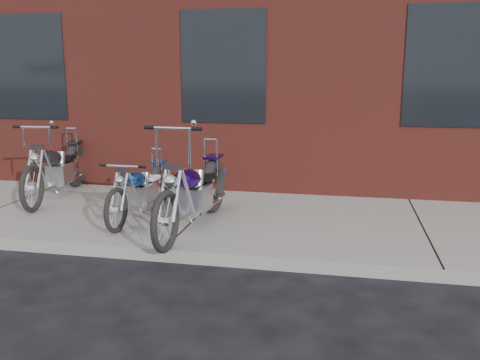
# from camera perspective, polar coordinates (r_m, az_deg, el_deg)

# --- Properties ---
(ground) EXTENTS (120.00, 120.00, 0.00)m
(ground) POSITION_cam_1_polar(r_m,az_deg,el_deg) (5.89, -8.59, -9.12)
(ground) COLOR #232229
(ground) RESTS_ON ground
(sidewalk) EXTENTS (22.00, 3.00, 0.15)m
(sidewalk) POSITION_cam_1_polar(r_m,az_deg,el_deg) (7.22, -4.54, -4.43)
(sidewalk) COLOR gray
(sidewalk) RESTS_ON ground
(chopper_purple) EXTENTS (0.60, 2.45, 1.37)m
(chopper_purple) POSITION_cam_1_polar(r_m,az_deg,el_deg) (6.45, -5.17, -1.66)
(chopper_purple) COLOR black
(chopper_purple) RESTS_ON sidewalk
(chopper_blue) EXTENTS (0.49, 2.00, 0.87)m
(chopper_blue) POSITION_cam_1_polar(r_m,az_deg,el_deg) (7.12, -11.00, -1.23)
(chopper_blue) COLOR black
(chopper_blue) RESTS_ON sidewalk
(chopper_third) EXTENTS (0.62, 2.38, 1.21)m
(chopper_third) POSITION_cam_1_polar(r_m,az_deg,el_deg) (8.58, -19.82, 0.98)
(chopper_third) COLOR black
(chopper_third) RESTS_ON sidewalk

